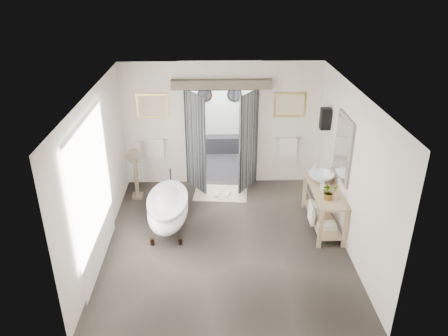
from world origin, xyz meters
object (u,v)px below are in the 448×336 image
(clawfoot_tub, at_px, (168,208))
(basin, at_px, (321,178))
(vanity, at_px, (323,204))
(rug, at_px, (221,193))

(clawfoot_tub, distance_m, basin, 3.11)
(vanity, bearing_deg, clawfoot_tub, 178.47)
(clawfoot_tub, height_order, rug, clawfoot_tub)
(clawfoot_tub, relative_size, basin, 3.39)
(basin, bearing_deg, rug, 171.63)
(rug, distance_m, basin, 2.46)
(clawfoot_tub, height_order, vanity, clawfoot_tub)
(basin, bearing_deg, clawfoot_tub, -154.67)
(clawfoot_tub, relative_size, vanity, 1.12)
(clawfoot_tub, distance_m, vanity, 3.07)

